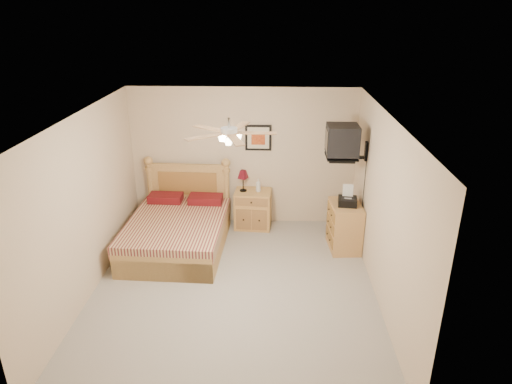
# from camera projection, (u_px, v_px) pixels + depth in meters

# --- Properties ---
(floor) EXTENTS (4.50, 4.50, 0.00)m
(floor) POSITION_uv_depth(u_px,v_px,m) (234.00, 289.00, 6.55)
(floor) COLOR gray
(floor) RESTS_ON ground
(ceiling) EXTENTS (4.00, 4.50, 0.04)m
(ceiling) POSITION_uv_depth(u_px,v_px,m) (230.00, 117.00, 5.60)
(ceiling) COLOR white
(ceiling) RESTS_ON ground
(wall_back) EXTENTS (4.00, 0.04, 2.50)m
(wall_back) POSITION_uv_depth(u_px,v_px,m) (243.00, 157.00, 8.16)
(wall_back) COLOR beige
(wall_back) RESTS_ON ground
(wall_front) EXTENTS (4.00, 0.04, 2.50)m
(wall_front) POSITION_uv_depth(u_px,v_px,m) (210.00, 317.00, 4.00)
(wall_front) COLOR beige
(wall_front) RESTS_ON ground
(wall_left) EXTENTS (0.04, 4.50, 2.50)m
(wall_left) POSITION_uv_depth(u_px,v_px,m) (85.00, 207.00, 6.15)
(wall_left) COLOR beige
(wall_left) RESTS_ON ground
(wall_right) EXTENTS (0.04, 4.50, 2.50)m
(wall_right) POSITION_uv_depth(u_px,v_px,m) (384.00, 212.00, 6.01)
(wall_right) COLOR beige
(wall_right) RESTS_ON ground
(bed) EXTENTS (1.58, 2.04, 1.28)m
(bed) POSITION_uv_depth(u_px,v_px,m) (176.00, 214.00, 7.38)
(bed) COLOR #A87D44
(bed) RESTS_ON ground
(nightstand) EXTENTS (0.67, 0.52, 0.69)m
(nightstand) POSITION_uv_depth(u_px,v_px,m) (253.00, 209.00, 8.27)
(nightstand) COLOR #BF8C3A
(nightstand) RESTS_ON ground
(table_lamp) EXTENTS (0.28, 0.28, 0.39)m
(table_lamp) POSITION_uv_depth(u_px,v_px,m) (243.00, 181.00, 8.08)
(table_lamp) COLOR #570B17
(table_lamp) RESTS_ON nightstand
(lotion_bottle) EXTENTS (0.09, 0.09, 0.23)m
(lotion_bottle) POSITION_uv_depth(u_px,v_px,m) (258.00, 185.00, 8.09)
(lotion_bottle) COLOR silver
(lotion_bottle) RESTS_ON nightstand
(framed_picture) EXTENTS (0.46, 0.04, 0.46)m
(framed_picture) POSITION_uv_depth(u_px,v_px,m) (258.00, 138.00, 7.99)
(framed_picture) COLOR black
(framed_picture) RESTS_ON wall_back
(dresser) EXTENTS (0.52, 0.71, 0.80)m
(dresser) POSITION_uv_depth(u_px,v_px,m) (345.00, 226.00, 7.51)
(dresser) COLOR #C18545
(dresser) RESTS_ON ground
(fax_machine) EXTENTS (0.33, 0.34, 0.31)m
(fax_machine) POSITION_uv_depth(u_px,v_px,m) (348.00, 196.00, 7.28)
(fax_machine) COLOR black
(fax_machine) RESTS_ON dresser
(magazine_lower) EXTENTS (0.24, 0.29, 0.02)m
(magazine_lower) POSITION_uv_depth(u_px,v_px,m) (340.00, 197.00, 7.61)
(magazine_lower) COLOR #B5A98C
(magazine_lower) RESTS_ON dresser
(magazine_upper) EXTENTS (0.25, 0.29, 0.02)m
(magazine_upper) POSITION_uv_depth(u_px,v_px,m) (341.00, 196.00, 7.59)
(magazine_upper) COLOR gray
(magazine_upper) RESTS_ON magazine_lower
(wall_tv) EXTENTS (0.56, 0.46, 0.58)m
(wall_tv) POSITION_uv_depth(u_px,v_px,m) (352.00, 142.00, 7.04)
(wall_tv) COLOR black
(wall_tv) RESTS_ON wall_right
(ceiling_fan) EXTENTS (1.14, 1.14, 0.28)m
(ceiling_fan) POSITION_uv_depth(u_px,v_px,m) (229.00, 133.00, 5.47)
(ceiling_fan) COLOR silver
(ceiling_fan) RESTS_ON ceiling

